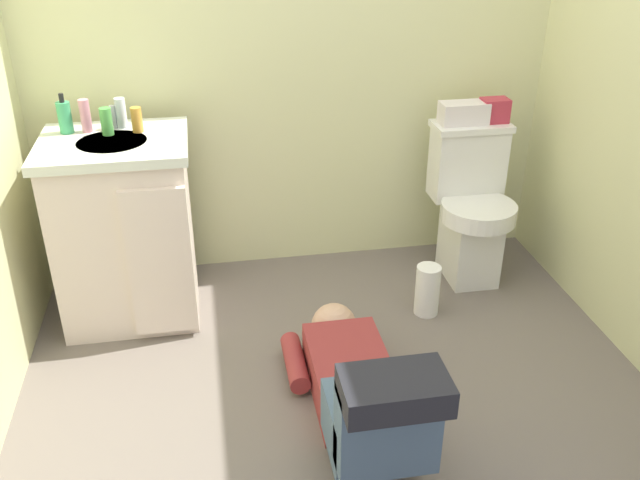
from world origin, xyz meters
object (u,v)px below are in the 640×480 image
(soap_dispenser, at_px, (65,117))
(bottle_clear, at_px, (121,113))
(toiletry_bag, at_px, (494,110))
(person_plumber, at_px, (361,390))
(paper_towel_roll, at_px, (427,290))
(bottle_green, at_px, (106,121))
(vanity_cabinet, at_px, (126,228))
(tissue_box, at_px, (464,113))
(bottle_amber, at_px, (137,120))
(toilet, at_px, (470,206))
(faucet, at_px, (113,117))
(bottle_pink, at_px, (85,116))

(soap_dispenser, distance_m, bottle_clear, 0.22)
(toiletry_bag, height_order, bottle_clear, bottle_clear)
(person_plumber, bearing_deg, bottle_clear, 126.66)
(toiletry_bag, height_order, paper_towel_roll, toiletry_bag)
(bottle_green, bearing_deg, soap_dispenser, 162.75)
(vanity_cabinet, distance_m, toiletry_bag, 1.75)
(toiletry_bag, xyz_separation_m, bottle_green, (-1.73, -0.08, 0.07))
(bottle_clear, bearing_deg, tissue_box, 0.20)
(toiletry_bag, xyz_separation_m, bottle_amber, (-1.61, -0.07, 0.07))
(soap_dispenser, bearing_deg, person_plumber, -45.78)
(toilet, distance_m, paper_towel_roll, 0.50)
(tissue_box, relative_size, bottle_green, 1.96)
(bottle_clear, bearing_deg, bottle_green, -124.38)
(faucet, relative_size, person_plumber, 0.09)
(vanity_cabinet, bearing_deg, toiletry_bag, 5.24)
(tissue_box, relative_size, paper_towel_roll, 0.92)
(toilet, xyz_separation_m, tissue_box, (-0.05, 0.09, 0.43))
(tissue_box, height_order, bottle_clear, bottle_clear)
(toilet, distance_m, bottle_amber, 1.58)
(person_plumber, distance_m, bottle_pink, 1.58)
(toilet, xyz_separation_m, bottle_pink, (-1.71, 0.06, 0.52))
(faucet, relative_size, bottle_green, 0.89)
(paper_towel_roll, bearing_deg, faucet, 162.92)
(bottle_pink, distance_m, bottle_amber, 0.21)
(toilet, xyz_separation_m, soap_dispenser, (-1.79, 0.06, 0.52))
(person_plumber, relative_size, toiletry_bag, 8.59)
(bottle_pink, relative_size, bottle_clear, 1.07)
(faucet, xyz_separation_m, paper_towel_roll, (1.30, -0.40, -0.75))
(vanity_cabinet, relative_size, soap_dispenser, 4.94)
(vanity_cabinet, relative_size, bottle_amber, 7.87)
(person_plumber, distance_m, tissue_box, 1.44)
(person_plumber, xyz_separation_m, bottle_clear, (-0.80, 1.08, 0.71))
(toiletry_bag, relative_size, paper_towel_roll, 0.52)
(faucet, height_order, tissue_box, faucet)
(bottle_green, bearing_deg, tissue_box, 3.01)
(vanity_cabinet, bearing_deg, soap_dispenser, 146.90)
(bottle_clear, bearing_deg, bottle_pink, -169.39)
(toiletry_bag, xyz_separation_m, bottle_clear, (-1.67, -0.01, 0.08))
(bottle_clear, bearing_deg, toilet, -3.11)
(faucet, height_order, toiletry_bag, faucet)
(toilet, distance_m, tissue_box, 0.44)
(toilet, relative_size, paper_towel_roll, 3.14)
(vanity_cabinet, relative_size, bottle_green, 7.30)
(paper_towel_roll, bearing_deg, vanity_cabinet, 168.94)
(faucet, height_order, soap_dispenser, soap_dispenser)
(bottle_green, bearing_deg, vanity_cabinet, -72.22)
(person_plumber, relative_size, bottle_green, 9.49)
(soap_dispenser, bearing_deg, tissue_box, 0.99)
(faucet, bearing_deg, bottle_green, -105.48)
(soap_dispenser, bearing_deg, bottle_clear, 6.33)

